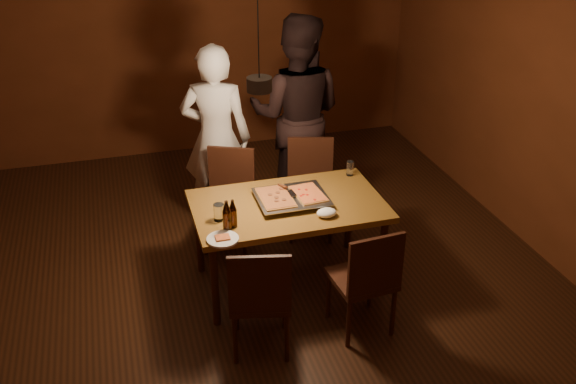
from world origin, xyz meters
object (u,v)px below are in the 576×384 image
object	(u,v)px
diner_white	(216,138)
plate_slice	(223,239)
dining_table	(288,211)
beer_bottle_b	(233,213)
chair_far_left	(229,189)
diner_dark	(297,115)
chair_near_left	(260,292)
chair_far_right	(310,178)
pizza_tray	(292,199)
pendant_lamp	(259,83)
chair_near_right	(368,273)
beer_bottle_a	(227,216)

from	to	relation	value
diner_white	plate_slice	bearing A→B (deg)	99.75
dining_table	beer_bottle_b	world-z (taller)	beer_bottle_b
diner_white	beer_bottle_b	bearing A→B (deg)	103.29
chair_far_left	diner_dark	distance (m)	1.03
chair_near_left	plate_slice	world-z (taller)	chair_near_left
chair_far_right	pizza_tray	bearing A→B (deg)	78.72
chair_far_right	chair_near_left	size ratio (longest dim) A/B	1.04
beer_bottle_b	pendant_lamp	bearing A→B (deg)	37.00
chair_near_left	diner_dark	distance (m)	2.29
pizza_tray	diner_white	size ratio (longest dim) A/B	0.31
dining_table	chair_near_right	distance (m)	0.87
pendant_lamp	beer_bottle_a	bearing A→B (deg)	-143.37
dining_table	pizza_tray	world-z (taller)	pizza_tray
beer_bottle_b	diner_dark	world-z (taller)	diner_dark
chair_near_left	pizza_tray	size ratio (longest dim) A/B	0.92
beer_bottle_a	plate_slice	world-z (taller)	beer_bottle_a
plate_slice	chair_far_right	bearing A→B (deg)	48.54
chair_far_left	chair_near_right	size ratio (longest dim) A/B	1.15
plate_slice	diner_white	xyz separation A→B (m)	(0.24, 1.54, 0.12)
chair_near_right	diner_dark	bearing A→B (deg)	82.70
diner_dark	beer_bottle_a	bearing A→B (deg)	81.87
chair_near_right	diner_white	xyz separation A→B (m)	(-0.72, 1.92, 0.34)
pendant_lamp	diner_white	bearing A→B (deg)	96.56
beer_bottle_b	pendant_lamp	distance (m)	0.96
chair_near_right	diner_dark	world-z (taller)	diner_dark
beer_bottle_a	diner_white	size ratio (longest dim) A/B	0.14
pendant_lamp	beer_bottle_b	bearing A→B (deg)	-143.00
chair_far_left	chair_near_right	bearing A→B (deg)	138.56
beer_bottle_a	chair_near_right	bearing A→B (deg)	-29.53
chair_far_right	diner_white	world-z (taller)	diner_white
pizza_tray	chair_far_right	bearing A→B (deg)	67.85
chair_near_left	diner_dark	xyz separation A→B (m)	(0.88, 2.07, 0.43)
chair_near_left	pizza_tray	bearing A→B (deg)	73.07
pizza_tray	beer_bottle_a	size ratio (longest dim) A/B	2.29
pizza_tray	beer_bottle_b	xyz separation A→B (m)	(-0.52, -0.25, 0.09)
beer_bottle_b	plate_slice	world-z (taller)	beer_bottle_b
dining_table	diner_dark	distance (m)	1.40
beer_bottle_b	chair_far_left	bearing A→B (deg)	80.69
chair_far_right	chair_near_right	xyz separation A→B (m)	(-0.07, -1.56, 0.00)
chair_far_right	chair_near_left	distance (m)	1.78
beer_bottle_a	diner_dark	bearing A→B (deg)	57.45
diner_dark	diner_white	bearing A→B (deg)	34.93
beer_bottle_b	plate_slice	size ratio (longest dim) A/B	0.96
chair_near_left	beer_bottle_a	xyz separation A→B (m)	(-0.11, 0.51, 0.33)
pizza_tray	chair_near_right	bearing A→B (deg)	-61.66
beer_bottle_a	diner_dark	xyz separation A→B (m)	(1.00, 1.56, 0.09)
chair_near_right	pendant_lamp	world-z (taller)	pendant_lamp
dining_table	beer_bottle_a	size ratio (longest dim) A/B	6.26
pizza_tray	diner_dark	bearing A→B (deg)	77.39
diner_dark	plate_slice	bearing A→B (deg)	82.36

